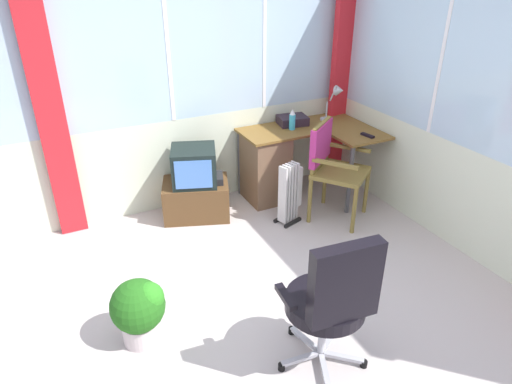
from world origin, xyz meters
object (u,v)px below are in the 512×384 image
object	(u,v)px
tv_on_stand	(196,187)
space_heater	(290,192)
wooden_armchair	(329,158)
desk	(272,163)
paper_tray	(292,120)
spray_bottle	(292,120)
office_chair	(333,298)
tv_remote	(368,135)
potted_plant	(140,309)
desk_lamp	(336,97)

from	to	relation	value
tv_on_stand	space_heater	distance (m)	0.94
space_heater	wooden_armchair	bearing A→B (deg)	-7.45
desk	paper_tray	bearing A→B (deg)	21.47
spray_bottle	office_chair	size ratio (longest dim) A/B	0.21
tv_remote	paper_tray	bearing A→B (deg)	116.66
paper_tray	potted_plant	xyz separation A→B (m)	(-2.07, -1.56, -0.52)
wooden_armchair	tv_on_stand	bearing A→B (deg)	154.43
tv_remote	spray_bottle	distance (m)	0.77
potted_plant	spray_bottle	bearing A→B (deg)	35.70
desk_lamp	spray_bottle	distance (m)	0.58
paper_tray	tv_on_stand	size ratio (longest dim) A/B	0.40
wooden_armchair	space_heater	world-z (taller)	wooden_armchair
space_heater	potted_plant	bearing A→B (deg)	-151.28
potted_plant	tv_remote	bearing A→B (deg)	19.70
desk_lamp	tv_remote	size ratio (longest dim) A/B	2.62
tv_on_stand	spray_bottle	bearing A→B (deg)	-0.72
potted_plant	wooden_armchair	bearing A→B (deg)	22.83
wooden_armchair	office_chair	bearing A→B (deg)	-123.70
tv_remote	potted_plant	size ratio (longest dim) A/B	0.31
potted_plant	paper_tray	bearing A→B (deg)	37.06
desk	desk_lamp	size ratio (longest dim) A/B	3.39
desk	tv_remote	xyz separation A→B (m)	(0.79, -0.53, 0.35)
office_chair	tv_on_stand	xyz separation A→B (m)	(-0.08, 2.20, -0.25)
spray_bottle	tv_remote	bearing A→B (deg)	-41.93
wooden_armchair	space_heater	bearing A→B (deg)	172.55
wooden_armchair	spray_bottle	bearing A→B (deg)	100.43
tv_on_stand	office_chair	bearing A→B (deg)	-87.82
wooden_armchair	office_chair	distance (m)	1.97
desk	wooden_armchair	world-z (taller)	wooden_armchair
tv_remote	wooden_armchair	world-z (taller)	wooden_armchair
tv_remote	wooden_armchair	distance (m)	0.49
tv_remote	space_heater	bearing A→B (deg)	168.73
desk_lamp	paper_tray	xyz separation A→B (m)	(-0.48, 0.09, -0.21)
tv_remote	wooden_armchair	xyz separation A→B (m)	(-0.47, -0.04, -0.14)
paper_tray	tv_on_stand	distance (m)	1.26
desk	tv_on_stand	bearing A→B (deg)	-179.78
desk_lamp	spray_bottle	xyz separation A→B (m)	(-0.56, -0.04, -0.15)
tv_remote	potted_plant	distance (m)	2.76
office_chair	potted_plant	distance (m)	1.29
wooden_armchair	tv_on_stand	xyz separation A→B (m)	(-1.18, 0.56, -0.30)
tv_on_stand	space_heater	xyz separation A→B (m)	(0.78, -0.51, -0.01)
desk	tv_on_stand	distance (m)	0.86
wooden_armchair	tv_on_stand	size ratio (longest dim) A/B	1.29
wooden_armchair	space_heater	size ratio (longest dim) A/B	1.56
paper_tray	desk	bearing A→B (deg)	-158.53
tv_on_stand	potted_plant	size ratio (longest dim) A/B	1.56
tv_remote	paper_tray	world-z (taller)	paper_tray
tv_on_stand	space_heater	world-z (taller)	tv_on_stand
office_chair	tv_on_stand	bearing A→B (deg)	92.18
desk	paper_tray	world-z (taller)	paper_tray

